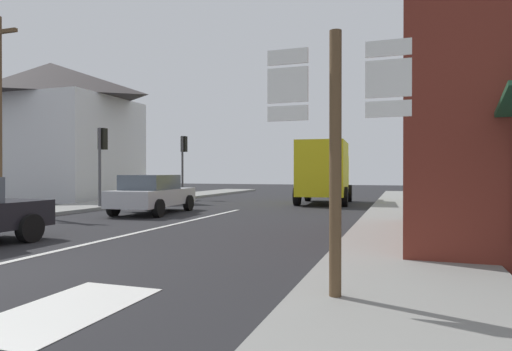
{
  "coord_description": "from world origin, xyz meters",
  "views": [
    {
      "loc": [
        6.53,
        -5.03,
        1.57
      ],
      "look_at": [
        0.49,
        12.92,
        1.43
      ],
      "focal_mm": 30.84,
      "sensor_mm": 36.0,
      "label": 1
    }
  ],
  "objects_px": {
    "delivery_truck": "(324,171)",
    "sedan_far": "(153,194)",
    "traffic_light_far_left": "(184,153)",
    "route_sign_post": "(336,143)",
    "traffic_light_near_left": "(102,149)"
  },
  "relations": [
    {
      "from": "delivery_truck",
      "to": "route_sign_post",
      "type": "bearing_deg",
      "value": -79.81
    },
    {
      "from": "delivery_truck",
      "to": "traffic_light_near_left",
      "type": "height_order",
      "value": "traffic_light_near_left"
    },
    {
      "from": "sedan_far",
      "to": "traffic_light_near_left",
      "type": "relative_size",
      "value": 1.26
    },
    {
      "from": "delivery_truck",
      "to": "route_sign_post",
      "type": "xyz_separation_m",
      "value": [
        3.0,
        -16.66,
        0.26
      ]
    },
    {
      "from": "traffic_light_far_left",
      "to": "traffic_light_near_left",
      "type": "height_order",
      "value": "traffic_light_far_left"
    },
    {
      "from": "delivery_truck",
      "to": "traffic_light_near_left",
      "type": "bearing_deg",
      "value": -143.1
    },
    {
      "from": "sedan_far",
      "to": "delivery_truck",
      "type": "relative_size",
      "value": 0.85
    },
    {
      "from": "delivery_truck",
      "to": "traffic_light_far_left",
      "type": "relative_size",
      "value": 1.4
    },
    {
      "from": "sedan_far",
      "to": "delivery_truck",
      "type": "bearing_deg",
      "value": 53.53
    },
    {
      "from": "sedan_far",
      "to": "route_sign_post",
      "type": "height_order",
      "value": "route_sign_post"
    },
    {
      "from": "traffic_light_far_left",
      "to": "sedan_far",
      "type": "bearing_deg",
      "value": -69.72
    },
    {
      "from": "delivery_truck",
      "to": "sedan_far",
      "type": "bearing_deg",
      "value": -126.47
    },
    {
      "from": "traffic_light_near_left",
      "to": "route_sign_post",
      "type": "bearing_deg",
      "value": -42.52
    },
    {
      "from": "route_sign_post",
      "to": "delivery_truck",
      "type": "bearing_deg",
      "value": 100.19
    },
    {
      "from": "traffic_light_near_left",
      "to": "delivery_truck",
      "type": "bearing_deg",
      "value": 36.9
    }
  ]
}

